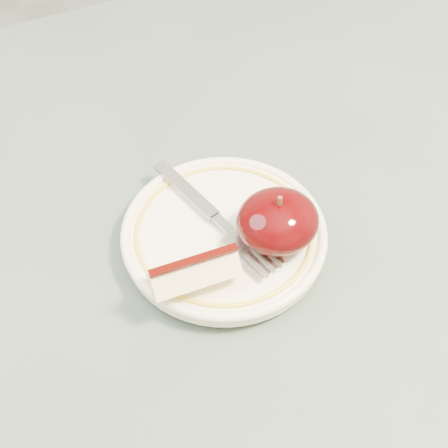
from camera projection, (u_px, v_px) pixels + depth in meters
name	position (u px, v px, depth m)	size (l,w,h in m)	color
table	(271.00, 309.00, 0.61)	(0.90, 0.90, 0.75)	brown
plate	(224.00, 234.00, 0.54)	(0.18, 0.18, 0.02)	#F4E9CD
apple_half	(278.00, 221.00, 0.52)	(0.07, 0.07, 0.05)	black
apple_wedge	(194.00, 272.00, 0.49)	(0.07, 0.04, 0.03)	#FEF0BB
fork	(216.00, 217.00, 0.54)	(0.06, 0.16, 0.00)	gray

